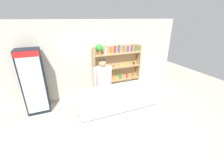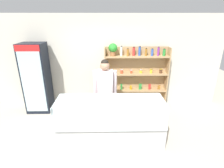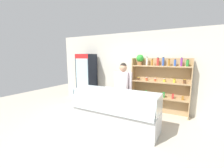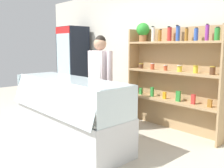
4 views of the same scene
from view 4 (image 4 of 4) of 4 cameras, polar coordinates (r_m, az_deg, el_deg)
The scene contains 6 objects.
ground_plane at distance 4.11m, azimuth -11.50°, elevation -12.91°, with size 12.00×12.00×0.00m, color beige.
back_wall at distance 5.12m, azimuth 7.59°, elevation 6.95°, with size 6.80×0.10×2.70m, color beige.
drinks_fridge at distance 6.36m, azimuth -8.88°, elevation 3.93°, with size 0.66×0.57×1.96m.
shelving_unit at distance 4.49m, azimuth 13.35°, elevation 2.97°, with size 1.83×0.29×1.93m.
deli_display_case at distance 4.01m, azimuth -9.81°, elevation -8.68°, with size 2.25×0.79×1.01m.
shop_clerk at distance 4.38m, azimuth -2.76°, elevation 2.04°, with size 0.57×0.25×1.68m.
Camera 4 is at (3.31, -1.92, 1.51)m, focal length 40.00 mm.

